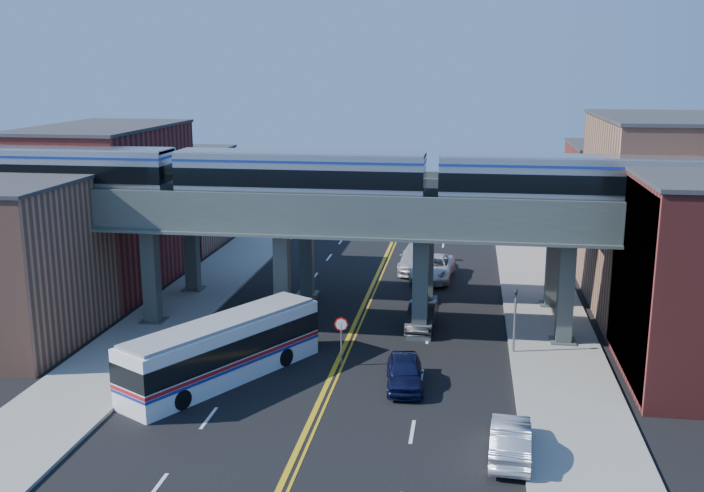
% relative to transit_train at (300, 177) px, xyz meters
% --- Properties ---
extents(ground, '(120.00, 120.00, 0.00)m').
position_rel_transit_train_xyz_m(ground, '(2.83, -8.00, -9.11)').
color(ground, black).
rests_on(ground, ground).
extents(sidewalk_west, '(5.00, 70.00, 0.16)m').
position_rel_transit_train_xyz_m(sidewalk_west, '(-8.67, 2.00, -9.03)').
color(sidewalk_west, gray).
rests_on(sidewalk_west, ground).
extents(sidewalk_east, '(5.00, 70.00, 0.16)m').
position_rel_transit_train_xyz_m(sidewalk_east, '(14.33, 2.00, -9.03)').
color(sidewalk_east, gray).
rests_on(sidewalk_east, ground).
extents(building_west_a, '(8.00, 10.00, 9.00)m').
position_rel_transit_train_xyz_m(building_west_a, '(-15.67, -4.00, -4.61)').
color(building_west_a, '#9F6752').
rests_on(building_west_a, ground).
extents(building_west_b, '(8.00, 14.00, 11.00)m').
position_rel_transit_train_xyz_m(building_west_b, '(-15.67, 8.00, -3.61)').
color(building_west_b, maroon).
rests_on(building_west_b, ground).
extents(building_west_c, '(8.00, 10.00, 8.00)m').
position_rel_transit_train_xyz_m(building_west_c, '(-15.67, 21.00, -5.11)').
color(building_west_c, '#9F6752').
rests_on(building_west_c, ground).
extents(building_east_b, '(8.00, 14.00, 12.00)m').
position_rel_transit_train_xyz_m(building_east_b, '(21.33, 8.00, -3.11)').
color(building_east_b, '#9F6752').
rests_on(building_east_b, ground).
extents(building_east_c, '(8.00, 10.00, 9.00)m').
position_rel_transit_train_xyz_m(building_east_c, '(21.33, 21.00, -4.61)').
color(building_east_c, maroon).
rests_on(building_east_c, ground).
extents(mural_panel, '(0.10, 9.50, 9.50)m').
position_rel_transit_train_xyz_m(mural_panel, '(17.38, -4.00, -4.36)').
color(mural_panel, teal).
rests_on(mural_panel, ground).
extents(elevated_viaduct_near, '(52.00, 3.60, 7.40)m').
position_rel_transit_train_xyz_m(elevated_viaduct_near, '(2.83, 0.00, -2.64)').
color(elevated_viaduct_near, '#46514F').
rests_on(elevated_viaduct_near, ground).
extents(elevated_viaduct_far, '(52.00, 3.60, 7.40)m').
position_rel_transit_train_xyz_m(elevated_viaduct_far, '(2.83, 7.00, -2.64)').
color(elevated_viaduct_far, '#46514F').
rests_on(elevated_viaduct_far, ground).
extents(transit_train, '(43.39, 2.72, 3.16)m').
position_rel_transit_train_xyz_m(transit_train, '(0.00, 0.00, 0.00)').
color(transit_train, black).
rests_on(transit_train, elevated_viaduct_near).
extents(stop_sign, '(0.76, 0.09, 2.63)m').
position_rel_transit_train_xyz_m(stop_sign, '(3.13, -5.00, -7.35)').
color(stop_sign, slate).
rests_on(stop_sign, ground).
extents(traffic_signal, '(0.15, 0.18, 4.10)m').
position_rel_transit_train_xyz_m(traffic_signal, '(12.03, -2.00, -6.81)').
color(traffic_signal, slate).
rests_on(traffic_signal, ground).
extents(transit_bus, '(7.85, 11.07, 2.92)m').
position_rel_transit_train_xyz_m(transit_bus, '(-2.33, -7.61, -7.61)').
color(transit_bus, white).
rests_on(transit_bus, ground).
extents(car_lane_a, '(2.18, 4.50, 1.48)m').
position_rel_transit_train_xyz_m(car_lane_a, '(6.59, -7.21, -8.37)').
color(car_lane_a, '#0E1234').
rests_on(car_lane_a, ground).
extents(car_lane_b, '(1.69, 4.52, 1.48)m').
position_rel_transit_train_xyz_m(car_lane_b, '(6.86, 1.55, -8.38)').
color(car_lane_b, '#29292B').
rests_on(car_lane_b, ground).
extents(car_lane_c, '(3.23, 6.26, 1.69)m').
position_rel_transit_train_xyz_m(car_lane_c, '(6.95, 12.71, -8.27)').
color(car_lane_c, silver).
rests_on(car_lane_c, ground).
extents(car_lane_d, '(2.67, 6.40, 1.85)m').
position_rel_transit_train_xyz_m(car_lane_d, '(5.69, 15.14, -8.19)').
color(car_lane_d, '#B5B6BA').
rests_on(car_lane_d, ground).
extents(car_parked_curb, '(1.82, 4.58, 1.48)m').
position_rel_transit_train_xyz_m(car_parked_curb, '(11.33, -13.58, -8.37)').
color(car_parked_curb, '#B4B4B9').
rests_on(car_parked_curb, ground).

